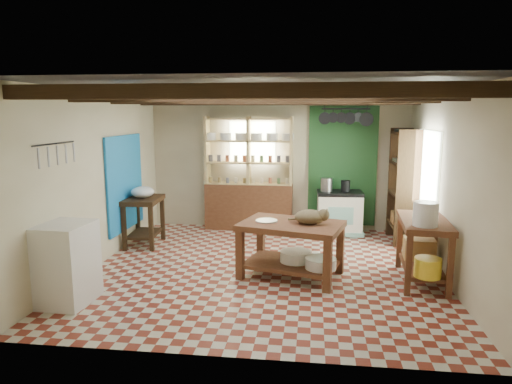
# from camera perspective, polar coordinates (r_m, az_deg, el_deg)

# --- Properties ---
(floor) EXTENTS (5.00, 5.00, 0.02)m
(floor) POSITION_cam_1_polar(r_m,az_deg,el_deg) (6.83, 1.02, -9.64)
(floor) COLOR maroon
(floor) RESTS_ON ground
(ceiling) EXTENTS (5.00, 5.00, 0.02)m
(ceiling) POSITION_cam_1_polar(r_m,az_deg,el_deg) (6.44, 1.09, 12.81)
(ceiling) COLOR #3F3F44
(ceiling) RESTS_ON wall_back
(wall_back) EXTENTS (5.00, 0.04, 2.60)m
(wall_back) POSITION_cam_1_polar(r_m,az_deg,el_deg) (8.98, 2.74, 3.66)
(wall_back) COLOR beige
(wall_back) RESTS_ON floor
(wall_front) EXTENTS (5.00, 0.04, 2.60)m
(wall_front) POSITION_cam_1_polar(r_m,az_deg,el_deg) (4.07, -2.67, -3.91)
(wall_front) COLOR beige
(wall_front) RESTS_ON floor
(wall_left) EXTENTS (0.04, 5.00, 2.60)m
(wall_left) POSITION_cam_1_polar(r_m,az_deg,el_deg) (7.21, -19.13, 1.59)
(wall_left) COLOR beige
(wall_left) RESTS_ON floor
(wall_right) EXTENTS (0.04, 5.00, 2.60)m
(wall_right) POSITION_cam_1_polar(r_m,az_deg,el_deg) (6.72, 22.75, 0.81)
(wall_right) COLOR beige
(wall_right) RESTS_ON floor
(ceiling_beams) EXTENTS (5.00, 3.80, 0.15)m
(ceiling_beams) POSITION_cam_1_polar(r_m,az_deg,el_deg) (6.44, 1.09, 11.74)
(ceiling_beams) COLOR #372413
(ceiling_beams) RESTS_ON ceiling
(blue_wall_patch) EXTENTS (0.04, 1.40, 1.60)m
(blue_wall_patch) POSITION_cam_1_polar(r_m,az_deg,el_deg) (8.03, -16.05, 1.11)
(blue_wall_patch) COLOR blue
(blue_wall_patch) RESTS_ON wall_left
(green_wall_patch) EXTENTS (1.30, 0.04, 2.30)m
(green_wall_patch) POSITION_cam_1_polar(r_m,az_deg,el_deg) (8.95, 10.74, 3.15)
(green_wall_patch) COLOR #1E4B22
(green_wall_patch) RESTS_ON wall_back
(window_back) EXTENTS (0.90, 0.02, 0.80)m
(window_back) POSITION_cam_1_polar(r_m,az_deg,el_deg) (8.97, -0.45, 6.23)
(window_back) COLOR beige
(window_back) RESTS_ON wall_back
(window_right) EXTENTS (0.02, 1.30, 1.20)m
(window_right) POSITION_cam_1_polar(r_m,az_deg,el_deg) (7.67, 20.68, 2.72)
(window_right) COLOR beige
(window_right) RESTS_ON wall_right
(utensil_rail) EXTENTS (0.06, 0.90, 0.28)m
(utensil_rail) POSITION_cam_1_polar(r_m,az_deg,el_deg) (6.08, -23.83, 4.41)
(utensil_rail) COLOR black
(utensil_rail) RESTS_ON wall_left
(pot_rack) EXTENTS (0.86, 0.12, 0.36)m
(pot_rack) POSITION_cam_1_polar(r_m,az_deg,el_deg) (8.47, 11.12, 9.08)
(pot_rack) COLOR black
(pot_rack) RESTS_ON ceiling
(shelving_unit) EXTENTS (1.70, 0.34, 2.20)m
(shelving_unit) POSITION_cam_1_polar(r_m,az_deg,el_deg) (8.87, -0.91, 2.30)
(shelving_unit) COLOR tan
(shelving_unit) RESTS_ON floor
(tall_rack) EXTENTS (0.40, 0.86, 2.00)m
(tall_rack) POSITION_cam_1_polar(r_m,az_deg,el_deg) (8.45, 17.95, 0.75)
(tall_rack) COLOR #372413
(tall_rack) RESTS_ON floor
(work_table) EXTENTS (1.55, 1.23, 0.77)m
(work_table) POSITION_cam_1_polar(r_m,az_deg,el_deg) (6.43, 4.41, -7.20)
(work_table) COLOR brown
(work_table) RESTS_ON floor
(stove) EXTENTS (0.86, 0.60, 0.81)m
(stove) POSITION_cam_1_polar(r_m,az_deg,el_deg) (8.77, 10.36, -2.56)
(stove) COLOR white
(stove) RESTS_ON floor
(prep_table) EXTENTS (0.62, 0.86, 0.83)m
(prep_table) POSITION_cam_1_polar(r_m,az_deg,el_deg) (8.14, -13.82, -3.57)
(prep_table) COLOR #372413
(prep_table) RESTS_ON floor
(white_cabinet) EXTENTS (0.58, 0.68, 0.98)m
(white_cabinet) POSITION_cam_1_polar(r_m,az_deg,el_deg) (5.97, -22.55, -8.26)
(white_cabinet) COLOR white
(white_cabinet) RESTS_ON floor
(right_counter) EXTENTS (0.69, 1.25, 0.86)m
(right_counter) POSITION_cam_1_polar(r_m,az_deg,el_deg) (6.60, 20.11, -6.91)
(right_counter) COLOR brown
(right_counter) RESTS_ON floor
(cat) EXTENTS (0.46, 0.36, 0.19)m
(cat) POSITION_cam_1_polar(r_m,az_deg,el_deg) (6.28, 6.78, -3.09)
(cat) COLOR olive
(cat) RESTS_ON work_table
(steel_tray) EXTENTS (0.38, 0.38, 0.02)m
(steel_tray) POSITION_cam_1_polar(r_m,az_deg,el_deg) (6.39, 1.33, -3.61)
(steel_tray) COLOR #929198
(steel_tray) RESTS_ON work_table
(basin_large) EXTENTS (0.54, 0.54, 0.15)m
(basin_large) POSITION_cam_1_polar(r_m,az_deg,el_deg) (6.49, 4.96, -8.01)
(basin_large) COLOR white
(basin_large) RESTS_ON work_table
(basin_small) EXTENTS (0.51, 0.51, 0.15)m
(basin_small) POSITION_cam_1_polar(r_m,az_deg,el_deg) (6.26, 8.08, -8.80)
(basin_small) COLOR white
(basin_small) RESTS_ON work_table
(kettle_left) EXTENTS (0.23, 0.23, 0.25)m
(kettle_left) POSITION_cam_1_polar(r_m,az_deg,el_deg) (8.65, 8.82, 0.91)
(kettle_left) COLOR #929198
(kettle_left) RESTS_ON stove
(kettle_right) EXTENTS (0.18, 0.18, 0.21)m
(kettle_right) POSITION_cam_1_polar(r_m,az_deg,el_deg) (8.68, 11.12, 0.75)
(kettle_right) COLOR black
(kettle_right) RESTS_ON stove
(enamel_bowl) EXTENTS (0.41, 0.41, 0.20)m
(enamel_bowl) POSITION_cam_1_polar(r_m,az_deg,el_deg) (8.04, -13.97, -0.00)
(enamel_bowl) COLOR white
(enamel_bowl) RESTS_ON prep_table
(white_bucket) EXTENTS (0.33, 0.33, 0.31)m
(white_bucket) POSITION_cam_1_polar(r_m,az_deg,el_deg) (6.12, 20.44, -2.58)
(white_bucket) COLOR white
(white_bucket) RESTS_ON right_counter
(wicker_basket) EXTENTS (0.44, 0.36, 0.29)m
(wicker_basket) POSITION_cam_1_polar(r_m,az_deg,el_deg) (6.90, 19.72, -6.66)
(wicker_basket) COLOR #AC7C45
(wicker_basket) RESTS_ON right_counter
(yellow_tub) EXTENTS (0.36, 0.36, 0.24)m
(yellow_tub) POSITION_cam_1_polar(r_m,az_deg,el_deg) (6.20, 20.67, -8.81)
(yellow_tub) COLOR yellow
(yellow_tub) RESTS_ON right_counter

